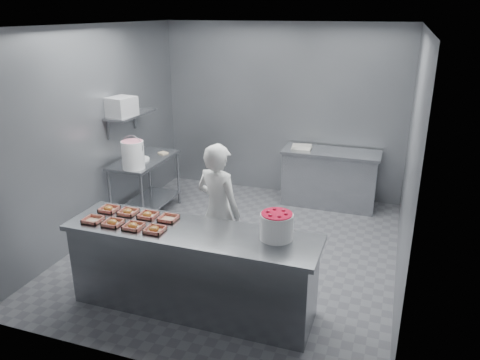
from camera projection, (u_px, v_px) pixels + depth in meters
name	position (u px, v px, depth m)	size (l,w,h in m)	color
floor	(236.00, 249.00, 6.15)	(4.50, 4.50, 0.00)	#4C4C51
ceiling	(236.00, 25.00, 5.19)	(4.50, 4.50, 0.00)	white
wall_back	(282.00, 111.00, 7.67)	(4.00, 0.04, 2.80)	slate
wall_left	(96.00, 133.00, 6.28)	(0.04, 4.50, 2.80)	slate
wall_right	(410.00, 163.00, 5.06)	(0.04, 4.50, 2.80)	slate
service_counter	(192.00, 270.00, 4.80)	(2.60, 0.70, 0.90)	slate
prep_table	(146.00, 178.00, 6.99)	(0.60, 1.20, 0.90)	slate
back_counter	(330.00, 178.00, 7.41)	(1.50, 0.60, 0.90)	slate
wall_shelf	(131.00, 114.00, 6.71)	(0.35, 0.90, 0.03)	slate
tray_0	(93.00, 220.00, 4.83)	(0.19, 0.18, 0.04)	tan
tray_1	(113.00, 223.00, 4.75)	(0.19, 0.18, 0.06)	tan
tray_2	(133.00, 226.00, 4.68)	(0.19, 0.18, 0.06)	tan
tray_3	(155.00, 230.00, 4.61)	(0.19, 0.18, 0.06)	tan
tray_4	(109.00, 209.00, 5.08)	(0.19, 0.18, 0.06)	tan
tray_5	(128.00, 212.00, 5.01)	(0.19, 0.18, 0.06)	tan
tray_6	(148.00, 215.00, 4.94)	(0.19, 0.18, 0.06)	tan
tray_7	(168.00, 218.00, 4.86)	(0.19, 0.18, 0.04)	tan
worker	(219.00, 211.00, 5.33)	(0.58, 0.38, 1.60)	silver
strawberry_tub	(277.00, 225.00, 4.43)	(0.32, 0.32, 0.26)	white
glaze_bucket	(133.00, 154.00, 6.39)	(0.32, 0.30, 0.47)	white
bucket_lid	(138.00, 159.00, 6.81)	(0.32, 0.32, 0.03)	white
rag	(163.00, 153.00, 7.12)	(0.13, 0.11, 0.02)	#CCB28C
appliance	(122.00, 107.00, 6.47)	(0.31, 0.36, 0.27)	gray
paper_stack	(302.00, 147.00, 7.39)	(0.30, 0.22, 0.05)	silver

